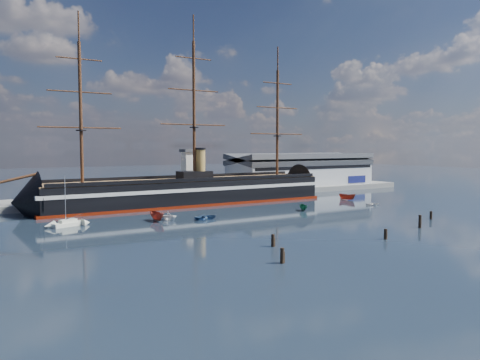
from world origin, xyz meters
TOP-DOWN VIEW (x-y plane):
  - ground at (0.00, 40.00)m, footprint 600.00×600.00m
  - quay at (10.00, 76.00)m, footprint 180.00×18.00m
  - warehouse at (58.00, 80.00)m, footprint 63.00×21.00m
  - quay_tower at (3.00, 73.00)m, footprint 5.00×5.00m
  - warship at (-5.25, 60.00)m, footprint 112.97×17.26m
  - sailboat at (-44.05, 38.61)m, footprint 7.43×4.29m
  - motorboat_a at (-24.16, 34.96)m, footprint 7.12×2.62m
  - motorboat_b at (-13.00, 30.94)m, footprint 1.65×3.74m
  - motorboat_c at (17.32, 30.01)m, footprint 5.71×4.09m
  - motorboat_d at (-21.19, 34.90)m, footprint 6.89×6.30m
  - motorboat_e at (42.80, 27.95)m, footprint 1.97×2.76m
  - motorboat_f at (46.39, 42.14)m, footprint 7.21×4.75m
  - piling_near_left at (-17.65, -3.04)m, footprint 0.64×0.64m
  - piling_near_mid at (4.69, -9.42)m, footprint 0.64×0.64m
  - piling_near_right at (21.18, -4.89)m, footprint 0.64×0.64m
  - piling_far_right at (34.22, 1.61)m, footprint 0.64×0.64m
  - piling_extra at (-23.55, -13.47)m, footprint 0.64×0.64m

SIDE VIEW (x-z plane):
  - ground at x=0.00m, z-range 0.00..0.00m
  - quay at x=10.00m, z-range -1.00..1.00m
  - motorboat_a at x=-24.16m, z-range -1.42..1.42m
  - motorboat_b at x=-13.00m, z-range -0.86..0.86m
  - motorboat_c at x=17.32m, z-range -1.08..1.08m
  - motorboat_d at x=-21.19m, z-range -1.20..1.20m
  - motorboat_e at x=42.80m, z-range -0.60..0.60m
  - motorboat_f at x=46.39m, z-range -1.35..1.35m
  - piling_near_left at x=-17.65m, z-range -1.47..1.47m
  - piling_near_mid at x=4.69m, z-range -1.37..1.37m
  - piling_near_right at x=21.18m, z-range -1.79..1.79m
  - piling_far_right at x=34.22m, z-range -1.34..1.34m
  - piling_extra at x=-23.55m, z-range -1.56..1.56m
  - sailboat at x=-44.05m, z-range -4.98..6.43m
  - warship at x=-5.25m, z-range -22.93..31.01m
  - warehouse at x=58.00m, z-range 2.18..13.78m
  - quay_tower at x=3.00m, z-range 2.25..17.25m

